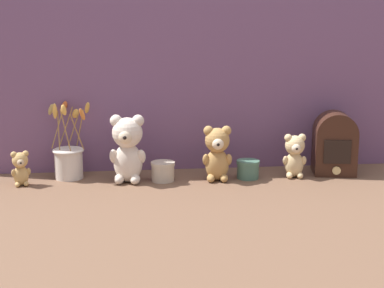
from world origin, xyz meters
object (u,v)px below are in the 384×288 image
Objects in this scene: teddy_bear_small at (295,155)px; decorative_tin_short at (163,171)px; teddy_bear_tiny at (21,168)px; flower_vase at (69,158)px; teddy_bear_large at (128,147)px; teddy_bear_medium at (217,152)px; decorative_tin_tall at (248,170)px; vintage_radio at (335,143)px.

decorative_tin_short is at bearing 179.94° from teddy_bear_small.
decorative_tin_short is at bearing 0.64° from teddy_bear_tiny.
flower_vase is at bearing 174.78° from teddy_bear_small.
teddy_bear_medium is (0.33, -0.01, -0.02)m from teddy_bear_large.
flower_vase reaches higher than teddy_bear_tiny.
teddy_bear_large is 0.62m from teddy_bear_small.
teddy_bear_small is 1.00m from teddy_bear_tiny.
teddy_bear_large is 2.89× the size of decorative_tin_tall.
teddy_bear_tiny reaches higher than decorative_tin_short.
teddy_bear_large reaches higher than vintage_radio.
teddy_bear_tiny is 0.44× the size of flower_vase.
decorative_tin_short is (-0.49, 0.00, -0.05)m from teddy_bear_small.
teddy_bear_medium is 1.62× the size of teddy_bear_tiny.
flower_vase is at bearing 177.73° from vintage_radio.
vintage_radio reaches higher than decorative_tin_short.
decorative_tin_short is at bearing -0.76° from teddy_bear_large.
teddy_bear_small is 1.93× the size of decorative_tin_tall.
decorative_tin_short is at bearing 176.18° from teddy_bear_medium.
teddy_bear_large is at bearing 177.38° from teddy_bear_medium.
flower_vase reaches higher than teddy_bear_small.
vintage_radio is at bearing -2.27° from flower_vase.
teddy_bear_medium is at bearing -3.82° from decorative_tin_short.
decorative_tin_short reaches higher than decorative_tin_tall.
teddy_bear_small is 0.17m from vintage_radio.
flower_vase is 3.25× the size of decorative_tin_short.
vintage_radio is (1.01, -0.04, 0.04)m from flower_vase.
teddy_bear_small is at bearing -0.20° from teddy_bear_large.
flower_vase is (-0.84, 0.08, -0.01)m from teddy_bear_small.
teddy_bear_tiny is 0.51m from decorative_tin_short.
teddy_bear_small is 0.18m from decorative_tin_tall.
vintage_radio reaches higher than teddy_bear_small.
teddy_bear_small is 0.85m from flower_vase.
teddy_bear_small is (0.30, 0.01, -0.02)m from teddy_bear_medium.
teddy_bear_large is 1.50× the size of teddy_bear_small.
vintage_radio is 0.67m from decorative_tin_short.
teddy_bear_large is at bearing 179.54° from decorative_tin_tall.
teddy_bear_small is 0.50m from decorative_tin_short.
flower_vase is (-0.55, 0.09, -0.03)m from teddy_bear_medium.
teddy_bear_large is at bearing -177.47° from vintage_radio.
teddy_bear_large is 0.86× the size of flower_vase.
vintage_radio is at bearing 2.06° from teddy_bear_tiny.
teddy_bear_medium is at bearing -2.62° from teddy_bear_large.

